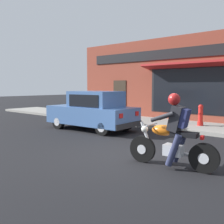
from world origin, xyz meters
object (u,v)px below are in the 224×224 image
(car_hatchback, at_px, (93,111))
(fire_hydrant, at_px, (201,115))
(motorcycle_with_rider, at_px, (173,137))
(trash_bin, at_px, (78,106))

(car_hatchback, relative_size, fire_hydrant, 4.36)
(car_hatchback, distance_m, fire_hydrant, 4.46)
(motorcycle_with_rider, distance_m, trash_bin, 10.04)
(motorcycle_with_rider, bearing_deg, car_hatchback, 63.30)
(fire_hydrant, bearing_deg, trash_bin, 93.10)
(motorcycle_with_rider, distance_m, fire_hydrant, 5.69)
(motorcycle_with_rider, relative_size, fire_hydrant, 2.29)
(car_hatchback, height_order, fire_hydrant, car_hatchback)
(fire_hydrant, bearing_deg, motorcycle_with_rider, -164.02)
(car_hatchback, relative_size, trash_bin, 3.92)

